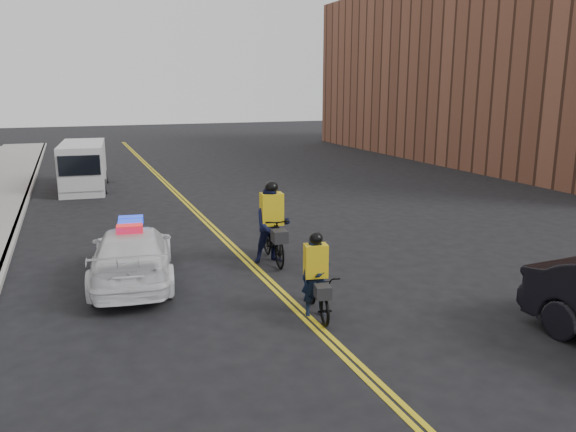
# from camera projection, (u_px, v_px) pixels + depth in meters

# --- Properties ---
(ground) EXTENTS (120.00, 120.00, 0.00)m
(ground) POSITION_uv_depth(u_px,v_px,m) (285.00, 297.00, 12.41)
(ground) COLOR black
(ground) RESTS_ON ground
(center_line_left) EXTENTS (0.10, 60.00, 0.01)m
(center_line_left) POSITION_uv_depth(u_px,v_px,m) (201.00, 219.00, 19.65)
(center_line_left) COLOR gold
(center_line_left) RESTS_ON ground
(center_line_right) EXTENTS (0.10, 60.00, 0.01)m
(center_line_right) POSITION_uv_depth(u_px,v_px,m) (206.00, 219.00, 19.70)
(center_line_right) COLOR gold
(center_line_right) RESTS_ON ground
(curb) EXTENTS (0.20, 60.00, 0.15)m
(curb) POSITION_uv_depth(u_px,v_px,m) (15.00, 233.00, 17.55)
(curb) COLOR gray
(curb) RESTS_ON ground
(building_across) EXTENTS (12.00, 30.00, 11.00)m
(building_across) POSITION_uv_depth(u_px,v_px,m) (509.00, 71.00, 35.27)
(building_across) COLOR brown
(building_across) RESTS_ON ground
(police_cruiser) EXTENTS (2.45, 4.77, 1.48)m
(police_cruiser) POSITION_uv_depth(u_px,v_px,m) (132.00, 254.00, 13.28)
(police_cruiser) COLOR white
(police_cruiser) RESTS_ON ground
(cargo_van) EXTENTS (2.24, 5.12, 2.09)m
(cargo_van) POSITION_uv_depth(u_px,v_px,m) (83.00, 167.00, 25.15)
(cargo_van) COLOR silver
(cargo_van) RESTS_ON ground
(cyclist_near) EXTENTS (0.95, 1.86, 1.74)m
(cyclist_near) POSITION_uv_depth(u_px,v_px,m) (316.00, 287.00, 11.32)
(cyclist_near) COLOR black
(cyclist_near) RESTS_ON ground
(cyclist_far) EXTENTS (1.04, 2.20, 2.18)m
(cyclist_far) POSITION_uv_depth(u_px,v_px,m) (272.00, 231.00, 14.70)
(cyclist_far) COLOR black
(cyclist_far) RESTS_ON ground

